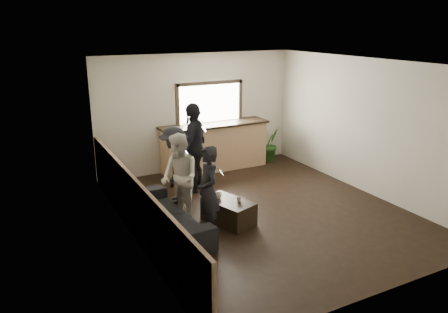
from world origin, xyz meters
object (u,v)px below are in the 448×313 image
person_b (180,177)px  cup_b (239,199)px  coffee_table (228,211)px  person_d (194,147)px  potted_plant (271,144)px  person_a (208,191)px  bar_counter (214,144)px  cup_a (218,196)px  sofa (165,215)px  person_c (175,165)px

person_b → cup_b: bearing=44.3°
coffee_table → person_d: size_ratio=0.50×
coffee_table → cup_b: bearing=-36.1°
potted_plant → coffee_table: bearing=-134.4°
person_a → person_d: 2.07m
bar_counter → person_b: (-1.82, -2.28, 0.16)m
bar_counter → person_a: 3.45m
cup_a → person_b: 0.77m
sofa → cup_b: 1.34m
coffee_table → person_c: bearing=110.5°
person_d → coffee_table: bearing=38.8°
cup_a → cup_b: size_ratio=1.44×
coffee_table → person_b: bearing=142.1°
cup_b → person_b: 1.14m
bar_counter → person_c: bar_counter is taller
cup_b → person_c: bearing=114.3°
person_d → bar_counter: bearing=179.7°
coffee_table → person_c: person_c is taller
coffee_table → potted_plant: 3.90m
sofa → person_c: bearing=-32.5°
coffee_table → cup_a: cup_a is taller
cup_a → person_b: person_b is taller
bar_counter → sofa: size_ratio=1.22×
bar_counter → person_b: bar_counter is taller
potted_plant → person_a: (-3.23, -3.00, 0.33)m
potted_plant → person_d: person_d is taller
person_b → potted_plant: bearing=114.9°
sofa → person_b: person_b is taller
cup_a → person_c: (-0.38, 1.15, 0.31)m
person_c → person_d: bearing=149.3°
person_c → person_d: 0.76m
cup_a → person_d: person_d is taller
coffee_table → potted_plant: bearing=45.6°
person_a → person_c: person_c is taller
coffee_table → cup_b: 0.32m
bar_counter → person_b: bearing=-128.5°
sofa → person_b: 0.77m
bar_counter → cup_b: size_ratio=29.76×
cup_b → person_c: 1.61m
bar_counter → cup_a: bar_counter is taller
cup_a → person_c: person_c is taller
cup_a → potted_plant: size_ratio=0.15×
sofa → potted_plant: bearing=-59.2°
sofa → cup_b: bearing=-104.6°
cup_b → potted_plant: bearing=48.4°
cup_a → person_d: (0.23, 1.57, 0.48)m
cup_b → person_c: person_c is taller
sofa → bar_counter: bearing=-43.6°
coffee_table → person_d: 1.90m
person_c → person_a: bearing=24.7°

